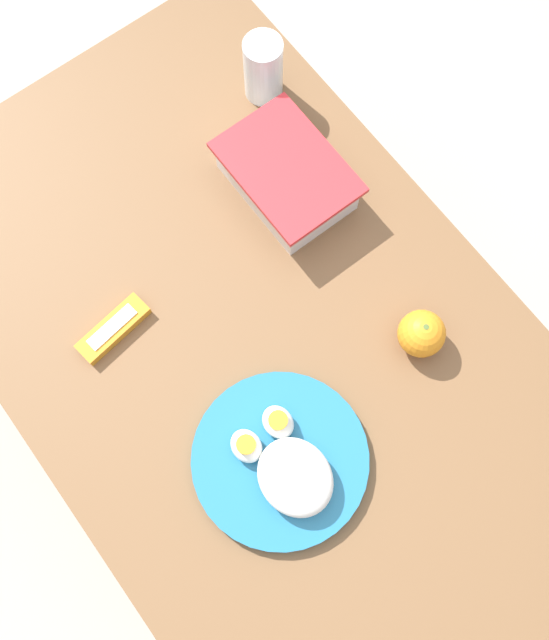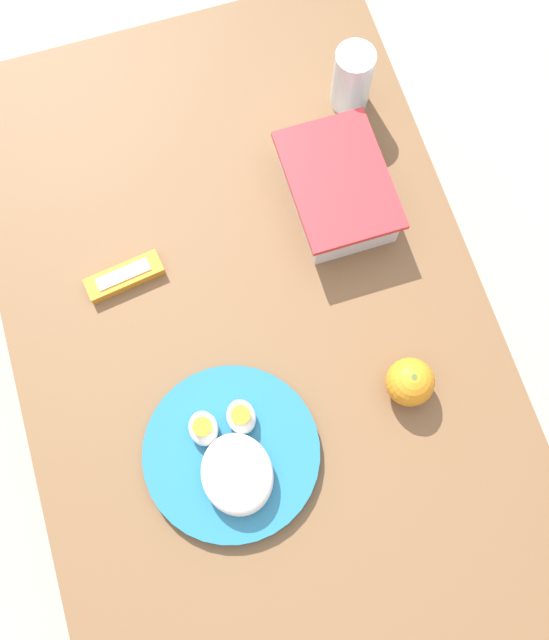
% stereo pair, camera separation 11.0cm
% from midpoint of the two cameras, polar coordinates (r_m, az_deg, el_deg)
% --- Properties ---
extents(ground_plane, '(10.00, 10.00, 0.00)m').
position_cam_midpoint_polar(ground_plane, '(1.86, 0.74, -7.71)').
color(ground_plane, '#B2A899').
extents(table, '(1.18, 0.72, 0.75)m').
position_cam_midpoint_polar(table, '(1.24, 1.10, -3.08)').
color(table, brown).
rests_on(table, ground_plane).
extents(food_container, '(0.21, 0.15, 0.07)m').
position_cam_midpoint_polar(food_container, '(1.18, 7.47, 9.33)').
color(food_container, white).
rests_on(food_container, table).
extents(orange_fruit, '(0.07, 0.07, 0.07)m').
position_cam_midpoint_polar(orange_fruit, '(1.10, 13.10, -5.12)').
color(orange_fruit, orange).
rests_on(orange_fruit, table).
extents(rice_plate, '(0.25, 0.25, 0.06)m').
position_cam_midpoint_polar(rice_plate, '(1.07, -0.29, -10.88)').
color(rice_plate, teal).
rests_on(rice_plate, table).
extents(candy_bar, '(0.05, 0.12, 0.02)m').
position_cam_midpoint_polar(candy_bar, '(1.15, -8.76, 2.85)').
color(candy_bar, orange).
rests_on(candy_bar, table).
extents(drinking_glass, '(0.06, 0.06, 0.12)m').
position_cam_midpoint_polar(drinking_glass, '(1.25, 8.53, 17.36)').
color(drinking_glass, silver).
rests_on(drinking_glass, table).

